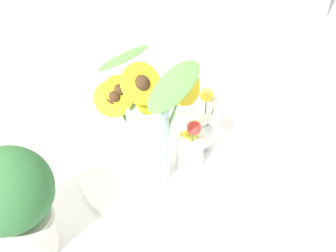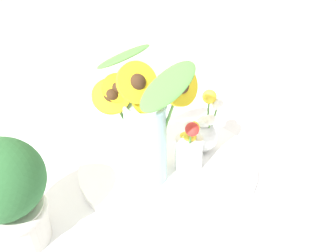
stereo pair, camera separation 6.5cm
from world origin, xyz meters
TOP-DOWN VIEW (x-y plane):
  - ground_plane at (0.00, 0.00)m, footprint 6.00×6.00m
  - serving_tray at (0.04, 0.08)m, footprint 0.48×0.48m
  - mason_jar_sunflowers at (-0.05, 0.06)m, footprint 0.21×0.23m
  - vase_small_center at (0.06, 0.03)m, footprint 0.07×0.08m
  - vase_bulb_right at (0.15, 0.06)m, footprint 0.09×0.08m
  - potted_plant at (-0.36, 0.06)m, footprint 0.16×0.16m

SIDE VIEW (x-z plane):
  - ground_plane at x=0.00m, z-range 0.00..0.00m
  - serving_tray at x=0.04m, z-range 0.00..0.02m
  - vase_bulb_right at x=0.15m, z-range -0.01..0.16m
  - vase_small_center at x=0.06m, z-range 0.00..0.16m
  - potted_plant at x=-0.36m, z-range 0.01..0.25m
  - mason_jar_sunflowers at x=-0.05m, z-range 0.00..0.33m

